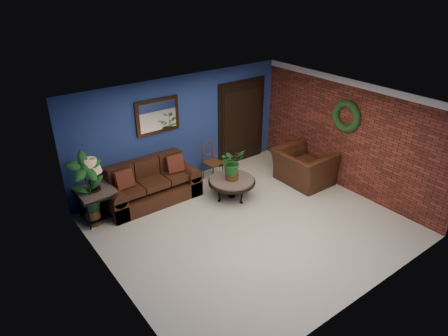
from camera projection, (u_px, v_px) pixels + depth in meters
floor at (250, 225)px, 7.92m from camera, size 5.50×5.50×0.00m
wall_back at (182, 130)px, 9.14m from camera, size 5.50×0.04×2.50m
wall_left at (110, 220)px, 5.89m from camera, size 0.04×5.00×2.50m
wall_right_brick at (347, 136)px, 8.83m from camera, size 0.04×5.00×2.50m
ceiling at (255, 104)px, 6.79m from camera, size 5.50×5.00×0.02m
crown_molding at (354, 83)px, 8.28m from camera, size 0.03×5.00×0.14m
wall_mirror at (158, 116)px, 8.58m from camera, size 1.02×0.06×0.77m
closet_door at (241, 122)px, 10.15m from camera, size 1.44×0.06×2.18m
wreath at (346, 116)px, 8.63m from camera, size 0.16×0.72×0.72m
sofa at (150, 187)px, 8.68m from camera, size 2.05×0.89×0.92m
coffee_table at (232, 181)px, 8.74m from camera, size 1.03×1.03×0.44m
end_table at (96, 197)px, 7.93m from camera, size 0.72×0.72×0.66m
table_lamp at (92, 171)px, 7.67m from camera, size 0.40×0.40×0.66m
side_chair at (211, 158)px, 9.49m from camera, size 0.44×0.44×0.91m
armchair at (303, 167)px, 9.35m from camera, size 1.10×1.25×0.81m
coffee_plant at (232, 163)px, 8.54m from camera, size 0.55×0.49×0.72m
floor_plant at (291, 155)px, 9.88m from camera, size 0.45×0.40×0.83m
tall_plant at (88, 187)px, 7.63m from camera, size 0.70×0.50×1.52m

